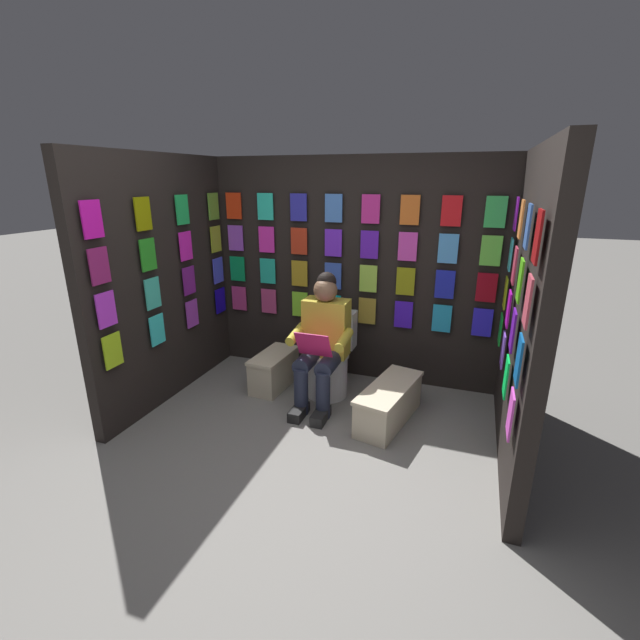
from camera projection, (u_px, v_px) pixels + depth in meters
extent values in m
plane|color=gray|center=(273.00, 485.00, 2.93)|extent=(30.00, 30.00, 0.00)
cube|color=black|center=(353.00, 271.00, 4.31)|extent=(2.97, 0.10, 2.17)
cube|color=#B63476|center=(239.00, 298.00, 4.75)|extent=(0.17, 0.01, 0.26)
cube|color=#B63B74|center=(269.00, 301.00, 4.63)|extent=(0.17, 0.01, 0.26)
cube|color=#84E02B|center=(300.00, 304.00, 4.52)|extent=(0.17, 0.01, 0.26)
cube|color=#10B5B9|center=(333.00, 308.00, 4.41)|extent=(0.17, 0.01, 0.26)
cube|color=#A4872C|center=(367.00, 311.00, 4.29)|extent=(0.17, 0.01, 0.26)
cube|color=#3D14D3|center=(403.00, 315.00, 4.18)|extent=(0.17, 0.01, 0.26)
cube|color=#1E9ED2|center=(442.00, 318.00, 4.07)|extent=(0.17, 0.01, 0.26)
cube|color=#2B1FF0|center=(482.00, 322.00, 3.95)|extent=(0.17, 0.01, 0.26)
cube|color=#0C8F4A|center=(238.00, 269.00, 4.65)|extent=(0.17, 0.01, 0.26)
cube|color=#20BB9F|center=(268.00, 271.00, 4.53)|extent=(0.17, 0.01, 0.26)
cube|color=#B4901E|center=(300.00, 273.00, 4.42)|extent=(0.17, 0.01, 0.26)
cube|color=blue|center=(333.00, 276.00, 4.31)|extent=(0.17, 0.01, 0.26)
cube|color=#A8E148|center=(368.00, 279.00, 4.19)|extent=(0.17, 0.01, 0.26)
cube|color=#8E9211|center=(405.00, 281.00, 4.08)|extent=(0.17, 0.01, 0.26)
cube|color=#1A23BC|center=(445.00, 284.00, 3.97)|extent=(0.17, 0.01, 0.26)
cube|color=maroon|center=(486.00, 288.00, 3.85)|extent=(0.17, 0.01, 0.26)
cube|color=#9346D2|center=(236.00, 238.00, 4.54)|extent=(0.17, 0.01, 0.26)
cube|color=#EC2EBC|center=(267.00, 240.00, 4.43)|extent=(0.17, 0.01, 0.26)
cube|color=red|center=(299.00, 241.00, 4.32)|extent=(0.17, 0.01, 0.26)
cube|color=#6E27E8|center=(333.00, 243.00, 4.20)|extent=(0.17, 0.01, 0.26)
cube|color=#5A1BC6|center=(369.00, 245.00, 4.09)|extent=(0.17, 0.01, 0.26)
cube|color=#DE41BD|center=(408.00, 247.00, 3.98)|extent=(0.17, 0.01, 0.26)
cube|color=#4BA2EF|center=(448.00, 249.00, 3.86)|extent=(0.17, 0.01, 0.26)
cube|color=#67D241|center=(491.00, 251.00, 3.75)|extent=(0.17, 0.01, 0.26)
cube|color=red|center=(234.00, 206.00, 4.44)|extent=(0.17, 0.01, 0.26)
cube|color=#2BDEBE|center=(265.00, 207.00, 4.33)|extent=(0.17, 0.01, 0.26)
cube|color=#2E2DB3|center=(299.00, 207.00, 4.22)|extent=(0.17, 0.01, 0.26)
cube|color=#467FDD|center=(334.00, 208.00, 4.10)|extent=(0.17, 0.01, 0.26)
cube|color=#D52890|center=(371.00, 209.00, 3.99)|extent=(0.17, 0.01, 0.26)
cube|color=orange|center=(410.00, 210.00, 3.88)|extent=(0.17, 0.01, 0.26)
cube|color=red|center=(452.00, 211.00, 3.76)|extent=(0.17, 0.01, 0.26)
cube|color=green|center=(496.00, 212.00, 3.65)|extent=(0.17, 0.01, 0.26)
cube|color=black|center=(525.00, 314.00, 2.96)|extent=(0.10, 1.87, 2.17)
cube|color=green|center=(500.00, 329.00, 3.78)|extent=(0.01, 0.17, 0.26)
cube|color=#824FE3|center=(503.00, 350.00, 3.32)|extent=(0.01, 0.17, 0.26)
cube|color=#0EE553|center=(506.00, 377.00, 2.87)|extent=(0.01, 0.17, 0.26)
cube|color=#E84DD4|center=(510.00, 414.00, 2.42)|extent=(0.01, 0.17, 0.26)
cube|color=#B0D319|center=(505.00, 293.00, 3.68)|extent=(0.01, 0.17, 0.26)
cube|color=#B010B2|center=(509.00, 309.00, 3.22)|extent=(0.01, 0.17, 0.26)
cube|color=#5E13A9|center=(513.00, 330.00, 2.77)|extent=(0.01, 0.17, 0.26)
cube|color=#0F58A5|center=(519.00, 360.00, 2.32)|extent=(0.01, 0.17, 0.26)
cube|color=#41D1E7|center=(511.00, 254.00, 3.57)|extent=(0.01, 0.17, 0.26)
cube|color=#BD334F|center=(515.00, 265.00, 3.12)|extent=(0.01, 0.17, 0.26)
cube|color=#4CB716|center=(520.00, 280.00, 2.67)|extent=(0.01, 0.17, 0.26)
cube|color=#C64556|center=(528.00, 301.00, 2.22)|extent=(0.01, 0.17, 0.26)
cube|color=#A51BE0|center=(516.00, 214.00, 3.47)|extent=(0.01, 0.17, 0.26)
cube|color=orange|center=(521.00, 219.00, 3.02)|extent=(0.01, 0.17, 0.26)
cube|color=#385FAE|center=(528.00, 226.00, 2.57)|extent=(0.01, 0.17, 0.26)
cube|color=maroon|center=(538.00, 237.00, 2.11)|extent=(0.01, 0.17, 0.26)
cube|color=black|center=(164.00, 281.00, 3.90)|extent=(0.10, 1.87, 2.17)
cube|color=#B2E620|center=(113.00, 351.00, 3.31)|extent=(0.01, 0.17, 0.26)
cube|color=#37E4E2|center=(157.00, 330.00, 3.76)|extent=(0.01, 0.17, 0.26)
cube|color=purple|center=(192.00, 314.00, 4.21)|extent=(0.01, 0.17, 0.26)
cube|color=#140AB6|center=(220.00, 300.00, 4.67)|extent=(0.01, 0.17, 0.26)
cube|color=#C637EA|center=(106.00, 310.00, 3.21)|extent=(0.01, 0.17, 0.26)
cube|color=#3DC9B1|center=(153.00, 293.00, 3.66)|extent=(0.01, 0.17, 0.26)
cube|color=#7B1E8E|center=(189.00, 281.00, 4.11)|extent=(0.01, 0.17, 0.26)
cube|color=#4446EB|center=(218.00, 270.00, 4.56)|extent=(0.01, 0.17, 0.26)
cube|color=#902065|center=(99.00, 266.00, 3.11)|extent=(0.01, 0.17, 0.26)
cube|color=green|center=(148.00, 255.00, 3.56)|extent=(0.01, 0.17, 0.26)
cube|color=#E922C7|center=(186.00, 246.00, 4.01)|extent=(0.01, 0.17, 0.26)
cube|color=#99AC25|center=(216.00, 239.00, 4.46)|extent=(0.01, 0.17, 0.26)
cube|color=#DB15B1|center=(92.00, 219.00, 3.00)|extent=(0.01, 0.17, 0.26)
cube|color=#888D08|center=(143.00, 214.00, 3.46)|extent=(0.01, 0.17, 0.26)
cube|color=green|center=(182.00, 210.00, 3.91)|extent=(0.01, 0.17, 0.26)
cube|color=#5C9F31|center=(213.00, 206.00, 4.36)|extent=(0.01, 0.17, 0.26)
cylinder|color=white|center=(327.00, 375.00, 4.10)|extent=(0.38, 0.38, 0.40)
cylinder|color=white|center=(327.00, 354.00, 4.03)|extent=(0.41, 0.41, 0.02)
cube|color=white|center=(336.00, 328.00, 4.21)|extent=(0.38, 0.18, 0.36)
cylinder|color=white|center=(333.00, 331.00, 4.13)|extent=(0.39, 0.07, 0.39)
cube|color=gold|center=(326.00, 328.00, 3.92)|extent=(0.40, 0.22, 0.52)
sphere|color=brown|center=(325.00, 290.00, 3.78)|extent=(0.21, 0.21, 0.21)
sphere|color=black|center=(327.00, 282.00, 3.79)|extent=(0.17, 0.17, 0.17)
cylinder|color=#23283D|center=(330.00, 363.00, 3.78)|extent=(0.15, 0.40, 0.15)
cylinder|color=#23283D|center=(308.00, 359.00, 3.85)|extent=(0.15, 0.40, 0.15)
cylinder|color=#23283D|center=(323.00, 395.00, 3.69)|extent=(0.12, 0.12, 0.42)
cylinder|color=#23283D|center=(301.00, 392.00, 3.76)|extent=(0.12, 0.12, 0.42)
cube|color=black|center=(321.00, 416.00, 3.69)|extent=(0.11, 0.26, 0.09)
cube|color=black|center=(299.00, 412.00, 3.75)|extent=(0.11, 0.26, 0.09)
cylinder|color=gold|center=(344.00, 340.00, 3.70)|extent=(0.08, 0.31, 0.13)
cylinder|color=gold|center=(296.00, 334.00, 3.84)|extent=(0.08, 0.31, 0.13)
cube|color=#DE2166|center=(313.00, 345.00, 3.63)|extent=(0.30, 0.13, 0.23)
cube|color=beige|center=(274.00, 372.00, 4.27)|extent=(0.30, 0.58, 0.32)
cube|color=beige|center=(273.00, 355.00, 4.22)|extent=(0.32, 0.61, 0.03)
cube|color=beige|center=(389.00, 405.00, 3.66)|extent=(0.44, 0.84, 0.30)
cube|color=beige|center=(390.00, 387.00, 3.61)|extent=(0.47, 0.88, 0.03)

